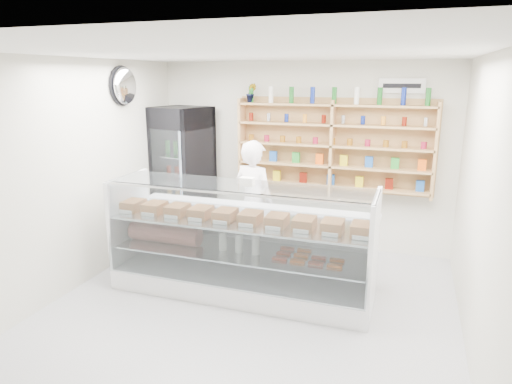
% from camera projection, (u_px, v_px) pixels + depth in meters
% --- Properties ---
extents(room, '(5.00, 5.00, 5.00)m').
position_uv_depth(room, '(244.00, 194.00, 4.69)').
color(room, '#B0B0B5').
rests_on(room, ground).
extents(display_counter, '(3.14, 0.94, 1.37)m').
position_uv_depth(display_counter, '(241.00, 263.00, 5.54)').
color(display_counter, white).
rests_on(display_counter, floor).
extents(shop_worker, '(0.74, 0.60, 1.76)m').
position_uv_depth(shop_worker, '(254.00, 204.00, 6.24)').
color(shop_worker, white).
rests_on(shop_worker, floor).
extents(drinks_cooler, '(0.92, 0.90, 2.12)m').
position_uv_depth(drinks_cooler, '(183.00, 175.00, 7.22)').
color(drinks_cooler, black).
rests_on(drinks_cooler, floor).
extents(wall_shelving, '(2.84, 0.28, 1.33)m').
position_uv_depth(wall_shelving, '(332.00, 146.00, 6.62)').
color(wall_shelving, tan).
rests_on(wall_shelving, back_wall).
extents(potted_plant, '(0.18, 0.17, 0.28)m').
position_uv_depth(potted_plant, '(251.00, 93.00, 6.84)').
color(potted_plant, '#1E6626').
rests_on(potted_plant, wall_shelving).
extents(security_mirror, '(0.15, 0.50, 0.50)m').
position_uv_depth(security_mirror, '(125.00, 86.00, 6.21)').
color(security_mirror, silver).
rests_on(security_mirror, left_wall).
extents(wall_sign, '(0.62, 0.03, 0.20)m').
position_uv_depth(wall_sign, '(402.00, 86.00, 6.25)').
color(wall_sign, white).
rests_on(wall_sign, back_wall).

